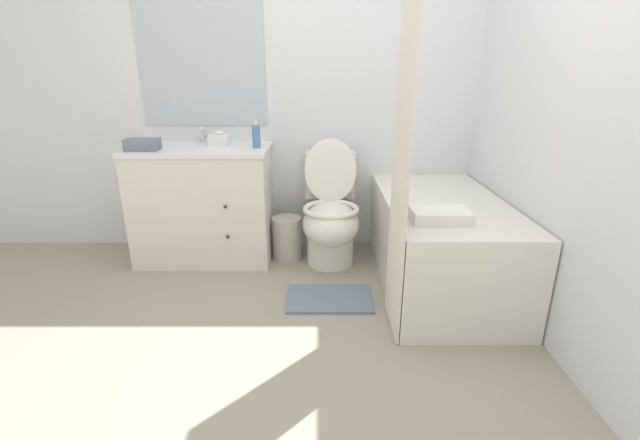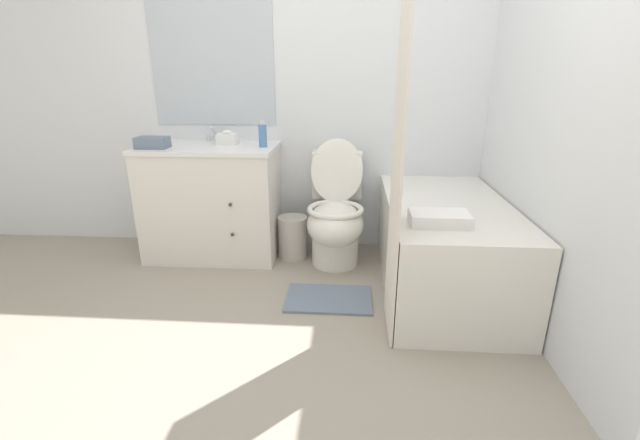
% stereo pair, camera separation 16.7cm
% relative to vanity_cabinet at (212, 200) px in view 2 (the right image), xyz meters
% --- Properties ---
extents(ground_plane, '(14.00, 14.00, 0.00)m').
position_rel_vanity_cabinet_xyz_m(ground_plane, '(0.76, -1.31, -0.43)').
color(ground_plane, gray).
extents(wall_back, '(8.00, 0.06, 2.50)m').
position_rel_vanity_cabinet_xyz_m(wall_back, '(0.76, 0.29, 0.82)').
color(wall_back, silver).
rests_on(wall_back, ground_plane).
extents(wall_right, '(0.05, 2.57, 2.50)m').
position_rel_vanity_cabinet_xyz_m(wall_right, '(2.04, -0.52, 0.82)').
color(wall_right, silver).
rests_on(wall_right, ground_plane).
extents(vanity_cabinet, '(0.98, 0.57, 0.84)m').
position_rel_vanity_cabinet_xyz_m(vanity_cabinet, '(0.00, 0.00, 0.00)').
color(vanity_cabinet, silver).
rests_on(vanity_cabinet, ground_plane).
extents(sink_faucet, '(0.14, 0.12, 0.12)m').
position_rel_vanity_cabinet_xyz_m(sink_faucet, '(-0.00, 0.20, 0.44)').
color(sink_faucet, silver).
rests_on(sink_faucet, vanity_cabinet).
extents(toilet, '(0.40, 0.67, 0.89)m').
position_rel_vanity_cabinet_xyz_m(toilet, '(0.93, -0.09, -0.08)').
color(toilet, silver).
rests_on(toilet, ground_plane).
extents(bathtub, '(0.74, 1.40, 0.58)m').
position_rel_vanity_cabinet_xyz_m(bathtub, '(1.63, -0.43, -0.14)').
color(bathtub, silver).
rests_on(bathtub, ground_plane).
extents(shower_curtain, '(0.02, 0.40, 1.94)m').
position_rel_vanity_cabinet_xyz_m(shower_curtain, '(1.25, -0.93, 0.55)').
color(shower_curtain, silver).
rests_on(shower_curtain, ground_plane).
extents(wastebasket, '(0.22, 0.22, 0.32)m').
position_rel_vanity_cabinet_xyz_m(wastebasket, '(0.60, -0.02, -0.27)').
color(wastebasket, '#B7B2A8').
rests_on(wastebasket, ground_plane).
extents(tissue_box, '(0.14, 0.12, 0.10)m').
position_rel_vanity_cabinet_xyz_m(tissue_box, '(0.13, 0.07, 0.45)').
color(tissue_box, white).
rests_on(tissue_box, vanity_cabinet).
extents(soap_dispenser, '(0.06, 0.06, 0.18)m').
position_rel_vanity_cabinet_xyz_m(soap_dispenser, '(0.41, -0.03, 0.49)').
color(soap_dispenser, '#4C7AB2').
rests_on(soap_dispenser, vanity_cabinet).
extents(hand_towel_folded, '(0.21, 0.14, 0.08)m').
position_rel_vanity_cabinet_xyz_m(hand_towel_folded, '(-0.34, -0.13, 0.45)').
color(hand_towel_folded, slate).
rests_on(hand_towel_folded, vanity_cabinet).
extents(bath_towel_folded, '(0.31, 0.19, 0.07)m').
position_rel_vanity_cabinet_xyz_m(bath_towel_folded, '(1.50, -0.84, 0.18)').
color(bath_towel_folded, white).
rests_on(bath_towel_folded, bathtub).
extents(bath_mat, '(0.53, 0.35, 0.02)m').
position_rel_vanity_cabinet_xyz_m(bath_mat, '(0.91, -0.66, -0.42)').
color(bath_mat, slate).
rests_on(bath_mat, ground_plane).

